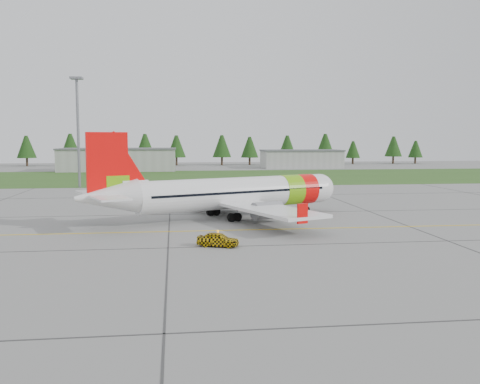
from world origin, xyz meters
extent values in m
plane|color=gray|center=(0.00, 0.00, 0.00)|extent=(320.00, 320.00, 0.00)
cylinder|color=white|center=(-7.18, 16.72, 2.88)|extent=(23.69, 12.60, 3.62)
sphere|color=white|center=(3.97, 21.35, 2.88)|extent=(3.62, 3.62, 3.62)
cone|color=white|center=(-21.33, 10.85, 3.20)|extent=(7.39, 5.84, 3.62)
cube|color=black|center=(4.22, 21.45, 3.20)|extent=(2.30, 2.80, 0.52)
cylinder|color=#6EB60D|center=(-0.32, 19.57, 2.88)|extent=(3.65, 4.34, 3.70)
cylinder|color=#EF0907|center=(1.74, 20.42, 2.88)|extent=(3.31, 4.20, 3.70)
cube|color=white|center=(-7.61, 16.54, 1.86)|extent=(16.11, 29.40, 0.33)
cube|color=#EF0907|center=(-14.13, 29.82, 2.37)|extent=(1.09, 0.58, 1.86)
cube|color=#EF0907|center=(-2.81, 2.55, 2.37)|extent=(1.09, 0.58, 1.86)
cylinder|color=gray|center=(-8.28, 21.79, 1.35)|extent=(3.83, 3.08, 1.95)
cylinder|color=gray|center=(-4.37, 12.36, 1.35)|extent=(3.83, 3.08, 1.95)
cube|color=#EF0907|center=(-21.16, 10.92, 6.31)|extent=(4.07, 1.95, 7.06)
cube|color=#6EB60D|center=(-20.22, 11.31, 4.27)|extent=(2.38, 1.29, 2.23)
cube|color=white|center=(-21.76, 10.67, 3.44)|extent=(6.84, 11.00, 0.20)
cylinder|color=slate|center=(2.25, 20.63, 0.65)|extent=(0.17, 0.17, 1.30)
cylinder|color=black|center=(2.25, 20.63, 0.32)|extent=(0.68, 0.48, 0.63)
cylinder|color=slate|center=(-9.47, 18.59, 0.88)|extent=(0.20, 0.20, 1.76)
cylinder|color=black|center=(-9.81, 18.44, 0.48)|extent=(1.05, 0.76, 0.97)
cylinder|color=slate|center=(-7.47, 13.78, 0.88)|extent=(0.20, 0.20, 1.76)
cylinder|color=black|center=(-7.81, 13.64, 0.48)|extent=(1.05, 0.76, 0.97)
imported|color=yellow|center=(-10.77, 0.14, 1.80)|extent=(1.65, 1.78, 3.60)
imported|color=silver|center=(-13.36, 46.04, 2.40)|extent=(1.98, 1.91, 4.81)
cube|color=#30561E|center=(0.00, 82.00, 0.01)|extent=(320.00, 50.00, 0.03)
cube|color=gold|center=(0.00, 8.00, 0.01)|extent=(120.00, 0.25, 0.02)
cube|color=#A8A8A3|center=(-30.00, 110.00, 3.00)|extent=(32.00, 14.00, 6.00)
cube|color=#A8A8A3|center=(25.00, 118.00, 2.60)|extent=(24.00, 12.00, 5.20)
cylinder|color=slate|center=(-32.00, 58.00, 10.00)|extent=(0.50, 0.50, 20.00)
camera|label=1|loc=(-14.46, -44.73, 9.24)|focal=40.00mm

